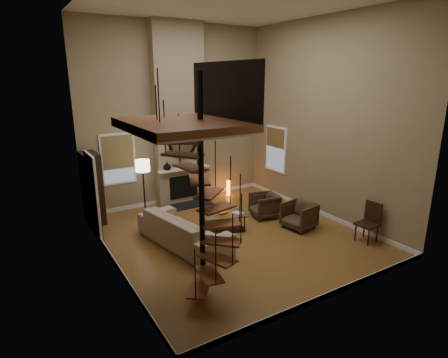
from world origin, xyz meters
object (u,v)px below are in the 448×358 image
sofa (183,229)px  armchair_near (267,205)px  hutch (93,189)px  coffee_table (223,220)px  floor_lamp (143,170)px  accent_lamp (229,188)px  armchair_far (301,215)px  side_chair (370,220)px

sofa → armchair_near: 2.86m
hutch → coffee_table: hutch is taller
floor_lamp → accent_lamp: floor_lamp is taller
armchair_far → armchair_near: bearing=-173.6°
hutch → side_chair: 7.30m
armchair_near → coffee_table: size_ratio=0.55×
coffee_table → floor_lamp: floor_lamp is taller
armchair_far → accent_lamp: 3.36m
floor_lamp → side_chair: (4.22, -4.27, -0.89)m
accent_lamp → hutch: bearing=-179.3°
sofa → accent_lamp: 3.97m
floor_lamp → side_chair: floor_lamp is taller
hutch → accent_lamp: hutch is taller
hutch → side_chair: size_ratio=2.03×
hutch → accent_lamp: bearing=0.7°
floor_lamp → sofa: bearing=-84.3°
accent_lamp → side_chair: size_ratio=0.51×
armchair_near → floor_lamp: (-3.04, 1.70, 1.06)m
hutch → armchair_near: 4.89m
hutch → coffee_table: size_ratio=1.49×
hutch → armchair_far: (4.63, -3.30, -0.60)m
armchair_far → side_chair: side_chair is taller
sofa → accent_lamp: (2.95, 2.66, -0.15)m
hutch → armchair_near: (4.33, -2.21, -0.60)m
armchair_near → coffee_table: armchair_near is taller
sofa → coffee_table: bearing=-92.3°
sofa → accent_lamp: size_ratio=5.17×
armchair_near → hutch: bearing=-105.3°
coffee_table → hutch: bearing=138.8°
side_chair → accent_lamp: bearing=102.4°
sofa → hutch: bearing=18.4°
floor_lamp → side_chair: size_ratio=1.72×
armchair_near → accent_lamp: 2.27m
armchair_near → accent_lamp: bearing=-171.2°
hutch → floor_lamp: hutch is taller
sofa → floor_lamp: 2.34m
coffee_table → floor_lamp: size_ratio=0.79×
armchair_far → coffee_table: 2.09m
armchair_far → floor_lamp: size_ratio=0.45×
sofa → side_chair: side_chair is taller
armchair_far → side_chair: bearing=21.4°
hutch → sofa: bearing=-60.2°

